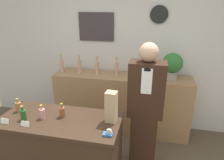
{
  "coord_description": "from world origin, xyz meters",
  "views": [
    {
      "loc": [
        0.53,
        -1.27,
        2.07
      ],
      "look_at": [
        0.03,
        1.08,
        1.16
      ],
      "focal_mm": 32.0,
      "sensor_mm": 36.0,
      "label": 1
    }
  ],
  "objects_px": {
    "paper_bag": "(111,107)",
    "tape_dispenser": "(108,133)",
    "shopkeeper": "(145,110)",
    "potted_plant": "(172,65)"
  },
  "relations": [
    {
      "from": "potted_plant",
      "to": "tape_dispenser",
      "type": "relative_size",
      "value": 4.52
    },
    {
      "from": "shopkeeper",
      "to": "paper_bag",
      "type": "distance_m",
      "value": 0.6
    },
    {
      "from": "paper_bag",
      "to": "tape_dispenser",
      "type": "height_order",
      "value": "paper_bag"
    },
    {
      "from": "paper_bag",
      "to": "tape_dispenser",
      "type": "relative_size",
      "value": 3.75
    },
    {
      "from": "potted_plant",
      "to": "paper_bag",
      "type": "distance_m",
      "value": 1.39
    },
    {
      "from": "potted_plant",
      "to": "paper_bag",
      "type": "xyz_separation_m",
      "value": [
        -0.67,
        -1.21,
        -0.15
      ]
    },
    {
      "from": "shopkeeper",
      "to": "potted_plant",
      "type": "height_order",
      "value": "shopkeeper"
    },
    {
      "from": "shopkeeper",
      "to": "paper_bag",
      "type": "xyz_separation_m",
      "value": [
        -0.34,
        -0.43,
        0.24
      ]
    },
    {
      "from": "paper_bag",
      "to": "shopkeeper",
      "type": "bearing_deg",
      "value": 52.32
    },
    {
      "from": "potted_plant",
      "to": "tape_dispenser",
      "type": "height_order",
      "value": "potted_plant"
    }
  ]
}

